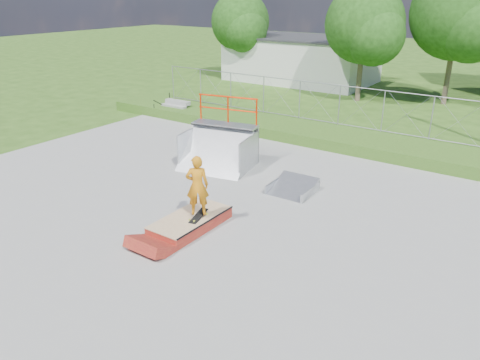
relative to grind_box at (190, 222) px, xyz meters
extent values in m
plane|color=#2E5017|center=(-0.38, 0.27, -0.18)|extent=(120.00, 120.00, 0.00)
cube|color=gray|center=(-0.38, 0.27, -0.16)|extent=(20.00, 16.00, 0.04)
cube|color=#2E5017|center=(-0.38, 9.77, 0.07)|extent=(24.00, 3.00, 0.50)
cube|color=maroon|center=(0.00, 0.00, -0.01)|extent=(1.15, 2.38, 0.33)
cube|color=tan|center=(0.00, 0.00, 0.17)|extent=(1.17, 2.40, 0.02)
cube|color=black|center=(0.22, 0.09, 0.22)|extent=(0.38, 0.82, 0.13)
imported|color=orange|center=(0.22, 0.09, 1.07)|extent=(0.73, 0.69, 1.69)
cube|color=silver|center=(-8.38, 22.27, 1.32)|extent=(10.00, 6.00, 3.00)
cylinder|color=brown|center=(-2.38, 18.27, 1.05)|extent=(0.30, 0.30, 2.45)
sphere|color=#1A3E10|center=(-2.38, 18.27, 4.23)|extent=(4.48, 4.48, 4.48)
sphere|color=#1A3E10|center=(-1.54, 17.71, 3.67)|extent=(3.36, 3.36, 3.36)
cylinder|color=brown|center=(2.12, 20.27, 1.22)|extent=(0.30, 0.30, 2.80)
sphere|color=#1A3E10|center=(2.12, 20.27, 4.86)|extent=(5.12, 5.12, 5.12)
sphere|color=#1A3E10|center=(3.08, 19.63, 4.22)|extent=(3.84, 3.84, 3.84)
cylinder|color=brown|center=(-12.38, 20.27, 0.96)|extent=(0.30, 0.30, 2.27)
sphere|color=#1A3E10|center=(-12.38, 20.27, 3.92)|extent=(4.16, 4.16, 4.16)
sphere|color=#1A3E10|center=(-11.60, 19.75, 3.40)|extent=(3.12, 3.12, 3.12)
camera|label=1|loc=(7.75, -8.75, 5.99)|focal=35.00mm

